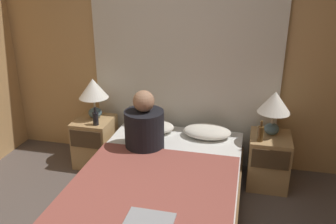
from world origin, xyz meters
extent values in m
cube|color=tan|center=(0.00, 1.84, 1.25)|extent=(4.33, 0.06, 2.50)
cube|color=silver|center=(0.00, 1.78, 1.03)|extent=(2.05, 0.02, 2.06)
cube|color=brown|center=(0.00, 0.71, 0.13)|extent=(1.40, 2.03, 0.26)
cube|color=white|center=(0.00, 0.71, 0.35)|extent=(1.36, 1.99, 0.18)
cube|color=tan|center=(-0.96, 1.45, 0.27)|extent=(0.40, 0.44, 0.54)
cube|color=#4C3823|center=(-0.96, 1.22, 0.41)|extent=(0.35, 0.02, 0.20)
cube|color=tan|center=(0.96, 1.45, 0.27)|extent=(0.40, 0.44, 0.54)
cube|color=#4C3823|center=(0.96, 1.22, 0.41)|extent=(0.35, 0.02, 0.20)
ellipsoid|color=slate|center=(-0.96, 1.51, 0.60)|extent=(0.15, 0.15, 0.12)
cylinder|color=#B2A893|center=(-0.96, 1.51, 0.72)|extent=(0.02, 0.02, 0.12)
cone|color=white|center=(-0.96, 1.51, 0.89)|extent=(0.33, 0.33, 0.21)
ellipsoid|color=slate|center=(0.96, 1.51, 0.60)|extent=(0.15, 0.15, 0.12)
cylinder|color=#B2A893|center=(0.96, 1.51, 0.72)|extent=(0.02, 0.02, 0.12)
cone|color=white|center=(0.96, 1.51, 0.89)|extent=(0.33, 0.33, 0.21)
ellipsoid|color=silver|center=(-0.31, 1.52, 0.50)|extent=(0.51, 0.34, 0.12)
ellipsoid|color=silver|center=(0.31, 1.52, 0.50)|extent=(0.51, 0.34, 0.12)
cube|color=#994C42|center=(0.00, 0.40, 0.46)|extent=(1.34, 1.36, 0.03)
cylinder|color=black|center=(-0.26, 1.12, 0.64)|extent=(0.39, 0.39, 0.39)
sphere|color=#A87A5B|center=(-0.26, 1.12, 0.94)|extent=(0.21, 0.21, 0.21)
cylinder|color=black|center=(-0.87, 1.32, 0.62)|extent=(0.06, 0.06, 0.14)
cylinder|color=black|center=(-0.87, 1.32, 0.72)|extent=(0.02, 0.02, 0.06)
cylinder|color=#513819|center=(0.85, 1.32, 0.62)|extent=(0.06, 0.06, 0.15)
cylinder|color=#513819|center=(0.85, 1.32, 0.73)|extent=(0.02, 0.02, 0.06)
cube|color=#9EA0A5|center=(0.11, 0.00, 0.48)|extent=(0.34, 0.24, 0.02)
camera|label=1|loc=(0.69, -1.91, 2.08)|focal=38.00mm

